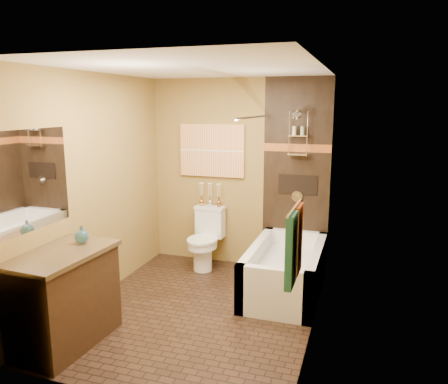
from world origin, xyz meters
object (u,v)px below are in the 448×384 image
at_px(bathtub, 285,274).
at_px(toilet, 206,238).
at_px(sunset_painting, 212,151).
at_px(vanity, 63,298).

xyz_separation_m(bathtub, toilet, (-1.16, 0.46, 0.18)).
relative_size(sunset_painting, bathtub, 0.60).
bearing_deg(toilet, vanity, -101.39).
bearing_deg(bathtub, vanity, -134.90).
height_order(bathtub, toilet, toilet).
distance_m(bathtub, toilet, 1.26).
bearing_deg(vanity, bathtub, 48.54).
xyz_separation_m(sunset_painting, vanity, (-0.56, -2.46, -1.11)).
distance_m(bathtub, vanity, 2.45).
distance_m(sunset_painting, toilet, 1.18).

